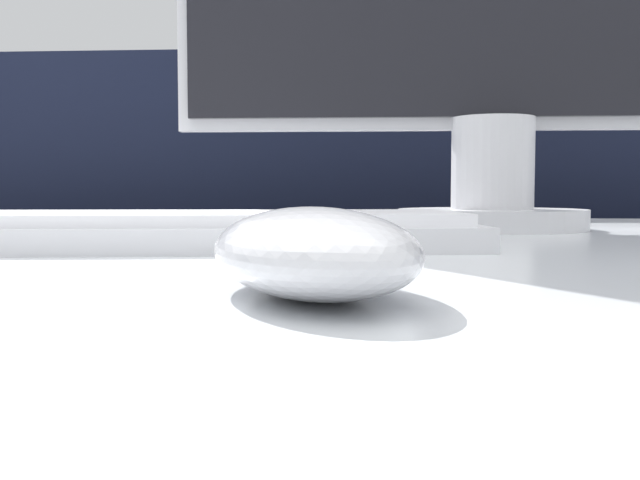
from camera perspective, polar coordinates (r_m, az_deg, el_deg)
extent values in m
cube|color=black|center=(1.21, 2.06, -9.72)|extent=(5.00, 0.03, 1.00)
ellipsoid|color=silver|center=(0.27, -0.54, -0.89)|extent=(0.11, 0.14, 0.03)
cube|color=silver|center=(0.51, -9.37, 0.34)|extent=(0.39, 0.19, 0.02)
cube|color=white|center=(0.51, -9.39, 1.68)|extent=(0.37, 0.17, 0.01)
cylinder|color=silver|center=(0.76, 12.95, 1.55)|extent=(0.18, 0.18, 0.02)
cylinder|color=silver|center=(0.76, 13.01, 5.70)|extent=(0.08, 0.08, 0.09)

